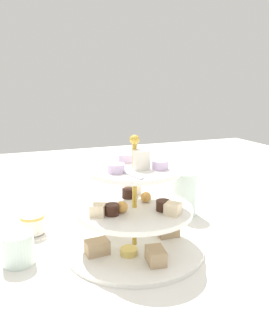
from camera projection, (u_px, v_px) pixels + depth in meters
The scene contains 6 objects.
ground_plane at pixel (134, 248), 0.74m from camera, with size 2.40×2.40×0.00m, color silver.
tiered_serving_stand at pixel (135, 217), 0.72m from camera, with size 0.31×0.31×0.26m.
water_glass_tall_right at pixel (185, 194), 0.92m from camera, with size 0.07×0.07×0.12m, color silver.
water_glass_short_left at pixel (18, 249), 0.67m from camera, with size 0.06×0.06×0.07m, color silver.
teacup_with_saucer at pixel (33, 225), 0.80m from camera, with size 0.09×0.09×0.05m.
butter_knife_right at pixel (88, 206), 0.99m from camera, with size 0.17×0.01×0.00m, color silver.
Camera 1 is at (0.63, -0.24, 0.36)m, focal length 35.41 mm.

